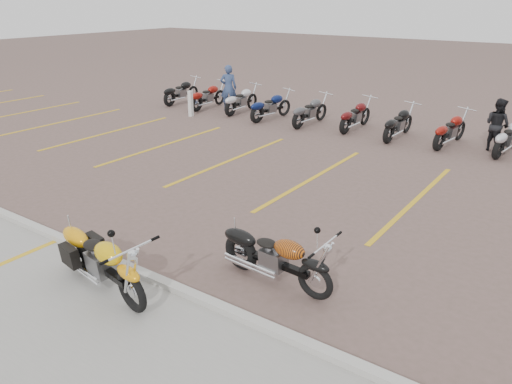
% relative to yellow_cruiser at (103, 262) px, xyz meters
% --- Properties ---
extents(ground, '(100.00, 100.00, 0.00)m').
position_rel_yellow_cruiser_xyz_m(ground, '(0.18, 2.59, -0.48)').
color(ground, brown).
rests_on(ground, ground).
extents(curb, '(60.00, 0.18, 0.12)m').
position_rel_yellow_cruiser_xyz_m(curb, '(0.18, 0.59, -0.42)').
color(curb, '#ADAAA3').
rests_on(curb, ground).
extents(parking_stripes, '(38.00, 5.50, 0.01)m').
position_rel_yellow_cruiser_xyz_m(parking_stripes, '(0.18, 6.59, -0.48)').
color(parking_stripes, gold).
rests_on(parking_stripes, ground).
extents(yellow_cruiser, '(2.35, 0.57, 0.97)m').
position_rel_yellow_cruiser_xyz_m(yellow_cruiser, '(0.00, 0.00, 0.00)').
color(yellow_cruiser, black).
rests_on(yellow_cruiser, ground).
extents(flame_cruiser, '(2.17, 0.36, 0.89)m').
position_rel_yellow_cruiser_xyz_m(flame_cruiser, '(2.13, 1.75, -0.04)').
color(flame_cruiser, black).
rests_on(flame_cruiser, ground).
extents(person_a, '(0.81, 0.76, 1.86)m').
position_rel_yellow_cruiser_xyz_m(person_a, '(-6.75, 11.86, 0.44)').
color(person_a, navy).
rests_on(person_a, ground).
extents(person_b, '(0.98, 0.92, 1.61)m').
position_rel_yellow_cruiser_xyz_m(person_b, '(3.48, 11.98, 0.32)').
color(person_b, black).
rests_on(person_b, ground).
extents(bollard, '(0.16, 0.16, 1.00)m').
position_rel_yellow_cruiser_xyz_m(bollard, '(-7.28, 10.12, 0.02)').
color(bollard, silver).
rests_on(bollard, ground).
extents(bg_bike_row, '(18.90, 2.03, 1.10)m').
position_rel_yellow_cruiser_xyz_m(bg_bike_row, '(-0.29, 11.68, 0.07)').
color(bg_bike_row, black).
rests_on(bg_bike_row, ground).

